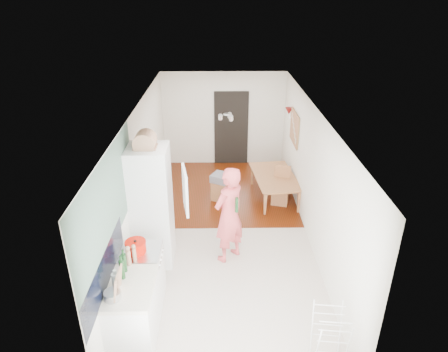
{
  "coord_description": "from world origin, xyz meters",
  "views": [
    {
      "loc": [
        -0.12,
        -6.63,
        4.45
      ],
      "look_at": [
        -0.03,
        0.2,
        1.18
      ],
      "focal_mm": 32.0,
      "sensor_mm": 36.0,
      "label": 1
    }
  ],
  "objects_px": {
    "dining_table": "(275,188)",
    "stool": "(221,190)",
    "person": "(229,207)",
    "drying_rack": "(330,335)",
    "dining_chair": "(281,186)"
  },
  "relations": [
    {
      "from": "stool",
      "to": "drying_rack",
      "type": "height_order",
      "value": "drying_rack"
    },
    {
      "from": "dining_chair",
      "to": "stool",
      "type": "distance_m",
      "value": 1.35
    },
    {
      "from": "person",
      "to": "dining_chair",
      "type": "xyz_separation_m",
      "value": [
        1.2,
        1.97,
        -0.62
      ]
    },
    {
      "from": "drying_rack",
      "to": "dining_chair",
      "type": "bearing_deg",
      "value": 97.41
    },
    {
      "from": "stool",
      "to": "drying_rack",
      "type": "xyz_separation_m",
      "value": [
        1.37,
        -4.32,
        0.15
      ]
    },
    {
      "from": "person",
      "to": "drying_rack",
      "type": "xyz_separation_m",
      "value": [
        1.25,
        -2.16,
        -0.66
      ]
    },
    {
      "from": "person",
      "to": "dining_table",
      "type": "bearing_deg",
      "value": -161.16
    },
    {
      "from": "dining_table",
      "to": "dining_chair",
      "type": "bearing_deg",
      "value": -168.7
    },
    {
      "from": "person",
      "to": "dining_table",
      "type": "height_order",
      "value": "person"
    },
    {
      "from": "person",
      "to": "dining_chair",
      "type": "distance_m",
      "value": 2.39
    },
    {
      "from": "person",
      "to": "dining_table",
      "type": "distance_m",
      "value": 2.62
    },
    {
      "from": "dining_table",
      "to": "dining_chair",
      "type": "relative_size",
      "value": 1.6
    },
    {
      "from": "dining_table",
      "to": "stool",
      "type": "distance_m",
      "value": 1.25
    },
    {
      "from": "stool",
      "to": "dining_chair",
      "type": "bearing_deg",
      "value": -8.04
    },
    {
      "from": "person",
      "to": "stool",
      "type": "distance_m",
      "value": 2.31
    }
  ]
}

